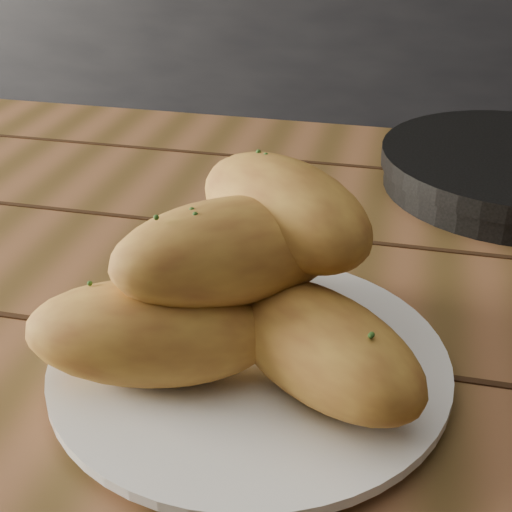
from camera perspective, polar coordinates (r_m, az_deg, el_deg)
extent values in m
cube|color=black|center=(2.28, -6.24, 12.80)|extent=(2.80, 0.60, 0.90)
cube|color=brown|center=(0.65, 4.60, -4.21)|extent=(1.51, 0.92, 0.04)
cylinder|color=white|center=(0.53, -0.50, -8.95)|extent=(0.26, 0.26, 0.01)
cylinder|color=white|center=(0.53, -0.50, -8.27)|extent=(0.29, 0.29, 0.01)
ellipsoid|color=gold|center=(0.49, -8.51, -6.09)|extent=(0.18, 0.11, 0.07)
ellipsoid|color=gold|center=(0.47, 5.19, -7.23)|extent=(0.18, 0.16, 0.07)
ellipsoid|color=gold|center=(0.56, 0.40, -1.17)|extent=(0.09, 0.16, 0.07)
ellipsoid|color=gold|center=(0.48, -1.99, 0.38)|extent=(0.18, 0.15, 0.07)
ellipsoid|color=gold|center=(0.50, 2.19, 3.62)|extent=(0.17, 0.15, 0.07)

